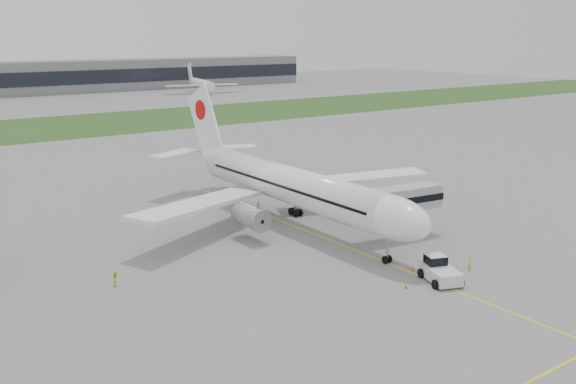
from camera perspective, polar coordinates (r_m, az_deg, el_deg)
ground at (r=85.49m, az=1.74°, el=-3.51°), size 600.00×600.00×0.00m
apron_markings at (r=81.77m, az=3.87°, el=-4.35°), size 70.00×70.00×0.04m
grass_strip at (r=192.94m, az=-20.59°, el=5.39°), size 600.00×50.00×0.02m
airliner at (r=87.78m, az=-0.17°, el=0.79°), size 48.13×53.95×17.88m
pushback_tug at (r=70.37m, az=13.31°, el=-6.78°), size 4.62×5.56×2.51m
jet_bridge at (r=81.64m, az=8.92°, el=-0.86°), size 14.80×4.69×6.76m
safety_cone_left at (r=67.81m, az=10.44°, el=-8.26°), size 0.36×0.36×0.49m
safety_cone_right at (r=72.90m, az=11.03°, el=-6.68°), size 0.37×0.37×0.51m
ground_crew_near at (r=74.52m, az=15.83°, el=-6.05°), size 0.68×0.55×1.61m
ground_crew_far at (r=69.66m, az=-15.05°, el=-7.44°), size 0.71×0.85×1.57m
distant_aircraft_right at (r=289.68m, az=-7.61°, el=8.69°), size 38.21×35.31×12.49m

